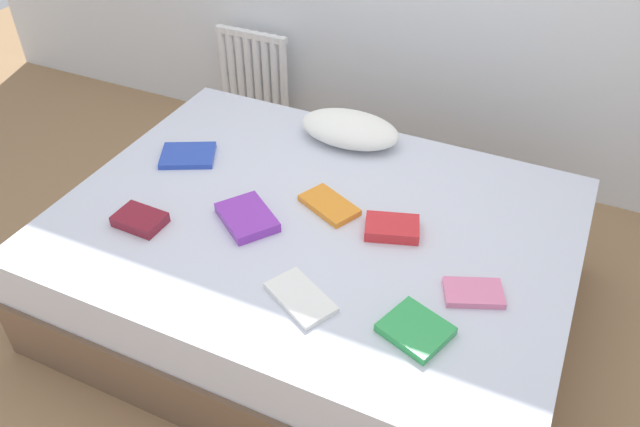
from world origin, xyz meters
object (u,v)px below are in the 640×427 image
Objects in this scene: textbook_pink at (473,293)px; textbook_blue at (188,155)px; textbook_maroon at (140,220)px; textbook_white at (301,297)px; textbook_red at (392,228)px; bed at (315,264)px; textbook_purple at (247,217)px; radiator at (253,73)px; textbook_orange at (329,205)px; pillow at (350,129)px; textbook_green at (416,329)px.

textbook_pink is 1.38m from textbook_blue.
textbook_blue is at bearing 103.59° from textbook_maroon.
textbook_red is (0.16, 0.46, 0.01)m from textbook_white.
bed is 9.95× the size of textbook_red.
bed is at bearing 30.39° from textbook_maroon.
radiator is at bearing 155.28° from textbook_purple.
textbook_purple reaches higher than textbook_blue.
textbook_blue is at bearing -159.76° from textbook_orange.
textbook_purple is at bearing -114.77° from textbook_orange.
textbook_red is at bearing 129.46° from textbook_pink.
textbook_purple is (-0.22, -0.13, 0.27)m from bed.
textbook_purple is at bearing -57.34° from textbook_blue.
pillow is 0.51m from textbook_orange.
radiator reaches higher than pillow.
pillow is 0.73m from textbook_blue.
pillow reaches higher than textbook_white.
textbook_pink is at bearing 81.96° from textbook_green.
bed is at bearing 67.20° from textbook_purple.
bed is 10.23× the size of textbook_pink.
textbook_green is at bearing -1.86° from textbook_maroon.
textbook_maroon reaches higher than textbook_purple.
bed is at bearing -51.05° from radiator.
radiator is at bearing 128.95° from bed.
textbook_pink is (0.52, 0.26, 0.00)m from textbook_white.
textbook_maroon is 1.13m from textbook_green.
textbook_pink is at bearing -12.97° from bed.
pillow is 2.34× the size of textbook_green.
pillow reaches higher than bed.
textbook_orange reaches higher than textbook_blue.
textbook_white is at bearing -175.41° from textbook_pink.
pillow reaches higher than textbook_red.
pillow reaches higher than textbook_green.
textbook_red is (-0.36, 0.19, 0.01)m from textbook_pink.
textbook_red reaches higher than textbook_orange.
textbook_white is at bearing -76.33° from pillow.
textbook_white is (0.37, -0.28, -0.01)m from textbook_purple.
pillow reaches higher than textbook_orange.
textbook_maroon is 0.96m from textbook_red.
textbook_green is (0.63, -0.96, -0.05)m from pillow.
textbook_red is at bearing 138.34° from textbook_green.
radiator reaches higher than textbook_white.
textbook_blue is (0.29, -1.06, 0.13)m from radiator.
textbook_green is (0.54, -0.39, 0.27)m from bed.
pillow reaches higher than textbook_maroon.
textbook_orange is at bearing 137.76° from textbook_pink.
pillow is at bearing -35.76° from radiator.
textbook_orange is at bearing 157.30° from textbook_green.
textbook_blue is (-0.46, 0.27, -0.01)m from textbook_purple.
textbook_purple is 0.33m from textbook_orange.
pillow is 2.00× the size of textbook_blue.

